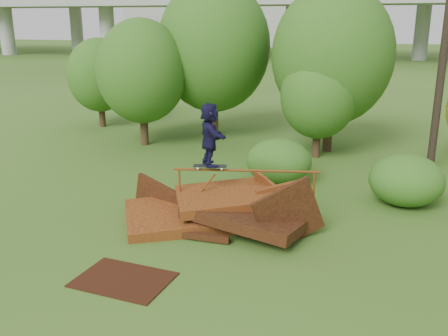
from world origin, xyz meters
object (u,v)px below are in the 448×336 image
(scrap_pile, at_px, (218,211))
(utility_pole, at_px, (448,22))
(flat_plate, at_px, (123,280))
(skater, at_px, (210,135))

(scrap_pile, relative_size, utility_pole, 0.55)
(scrap_pile, height_order, flat_plate, scrap_pile)
(skater, distance_m, utility_pole, 9.75)
(utility_pole, bearing_deg, flat_plate, -123.67)
(skater, relative_size, flat_plate, 0.86)
(flat_plate, height_order, utility_pole, utility_pole)
(skater, height_order, flat_plate, skater)
(scrap_pile, height_order, skater, skater)
(skater, bearing_deg, scrap_pile, -161.54)
(flat_plate, relative_size, utility_pole, 0.19)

